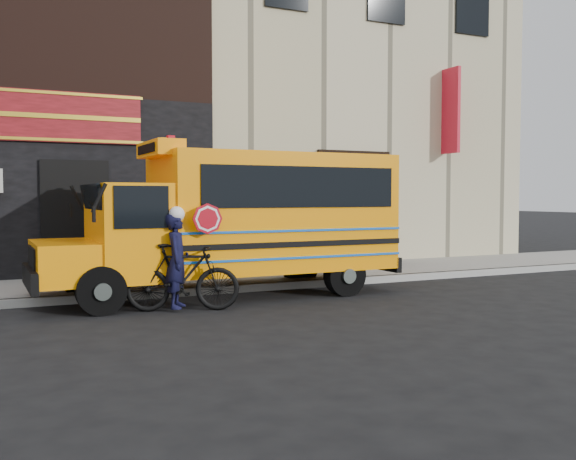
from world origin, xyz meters
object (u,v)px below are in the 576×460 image
(sign_pole, at_px, (343,211))
(bicycle, at_px, (183,277))
(cyclist, at_px, (177,263))
(school_bus, at_px, (241,218))

(sign_pole, bearing_deg, bicycle, -154.64)
(bicycle, height_order, cyclist, cyclist)
(sign_pole, bearing_deg, cyclist, -155.81)
(school_bus, xyz_separation_m, cyclist, (-1.59, -1.13, -0.71))
(cyclist, bearing_deg, bicycle, -110.26)
(bicycle, bearing_deg, sign_pole, -46.10)
(sign_pole, bearing_deg, school_bus, -163.27)
(bicycle, bearing_deg, school_bus, -33.11)
(sign_pole, xyz_separation_m, cyclist, (-4.37, -1.96, -0.79))
(school_bus, height_order, sign_pole, school_bus)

